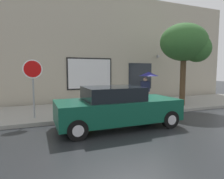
{
  "coord_description": "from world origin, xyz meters",
  "views": [
    {
      "loc": [
        -4.23,
        -6.6,
        2.09
      ],
      "look_at": [
        -0.88,
        1.8,
        1.2
      ],
      "focal_mm": 31.03,
      "sensor_mm": 36.0,
      "label": 1
    }
  ],
  "objects_px": {
    "pedestrian_with_umbrella": "(148,78)",
    "stop_sign": "(33,77)",
    "fire_hydrant": "(89,106)",
    "parked_car": "(117,107)",
    "street_tree": "(187,44)"
  },
  "relations": [
    {
      "from": "pedestrian_with_umbrella",
      "to": "street_tree",
      "type": "xyz_separation_m",
      "value": [
        2.1,
        -0.56,
        1.87
      ]
    },
    {
      "from": "fire_hydrant",
      "to": "stop_sign",
      "type": "distance_m",
      "value": 2.64
    },
    {
      "from": "street_tree",
      "to": "stop_sign",
      "type": "distance_m",
      "value": 8.04
    },
    {
      "from": "parked_car",
      "to": "pedestrian_with_umbrella",
      "type": "distance_m",
      "value": 4.0
    },
    {
      "from": "parked_car",
      "to": "fire_hydrant",
      "type": "relative_size",
      "value": 6.03
    },
    {
      "from": "stop_sign",
      "to": "parked_car",
      "type": "bearing_deg",
      "value": -34.14
    },
    {
      "from": "fire_hydrant",
      "to": "stop_sign",
      "type": "relative_size",
      "value": 0.31
    },
    {
      "from": "fire_hydrant",
      "to": "pedestrian_with_umbrella",
      "type": "bearing_deg",
      "value": 12.04
    },
    {
      "from": "parked_car",
      "to": "stop_sign",
      "type": "xyz_separation_m",
      "value": [
        -2.85,
        1.93,
        1.09
      ]
    },
    {
      "from": "street_tree",
      "to": "stop_sign",
      "type": "bearing_deg",
      "value": -179.36
    },
    {
      "from": "pedestrian_with_umbrella",
      "to": "street_tree",
      "type": "distance_m",
      "value": 2.86
    },
    {
      "from": "parked_car",
      "to": "fire_hydrant",
      "type": "distance_m",
      "value": 1.94
    },
    {
      "from": "fire_hydrant",
      "to": "pedestrian_with_umbrella",
      "type": "relative_size",
      "value": 0.4
    },
    {
      "from": "fire_hydrant",
      "to": "stop_sign",
      "type": "height_order",
      "value": "stop_sign"
    },
    {
      "from": "pedestrian_with_umbrella",
      "to": "stop_sign",
      "type": "bearing_deg",
      "value": -173.62
    }
  ]
}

